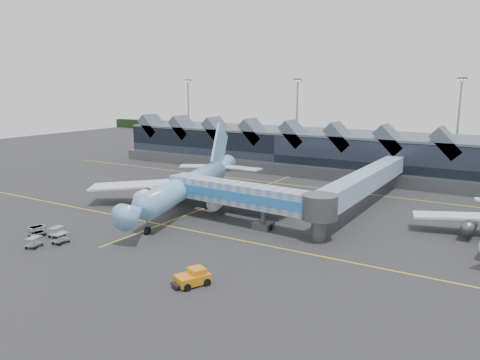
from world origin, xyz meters
The scene contains 10 objects.
ground centered at (0.00, 0.00, 0.00)m, with size 260.00×260.00×0.00m, color #29292B.
taxi_stripes centered at (0.00, 10.00, 0.01)m, with size 120.00×60.00×0.01m.
tree_line_far centered at (0.00, 110.00, 2.00)m, with size 260.00×4.00×4.00m, color black.
terminal centered at (-5.07, 47.35, 4.88)m, with size 90.00×22.25×12.52m.
light_masts centered at (21.00, 62.80, 12.49)m, with size 132.40×42.56×22.45m.
main_airliner centered at (-2.61, 2.56, 3.99)m, with size 35.56×41.70×13.59m.
jet_bridge centered at (12.89, -1.81, 4.43)m, with size 28.05×5.90×6.39m.
fuel_truck centered at (-9.29, 9.11, 1.81)m, with size 5.91×9.38×3.24m.
pushback_tug centered at (17.15, -22.73, 0.77)m, with size 3.54×4.27×1.72m.
baggage_carts centered at (-8.53, -21.60, 0.77)m, with size 6.83×6.60×1.38m.
Camera 1 is at (45.28, -59.04, 20.40)m, focal length 35.00 mm.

